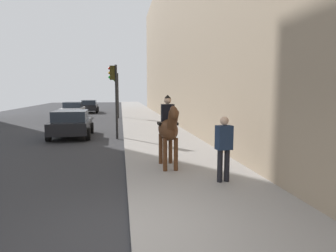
{
  "coord_description": "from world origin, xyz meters",
  "views": [
    {
      "loc": [
        -4.75,
        0.12,
        2.47
      ],
      "look_at": [
        4.0,
        -1.29,
        1.4
      ],
      "focal_mm": 31.29,
      "sensor_mm": 36.0,
      "label": 1
    }
  ],
  "objects": [
    {
      "name": "car_far_lane",
      "position": [
        29.43,
        3.62,
        0.76
      ],
      "size": [
        4.13,
        2.01,
        1.44
      ],
      "rotation": [
        0.0,
        0.0,
        0.03
      ],
      "color": "black",
      "rests_on": "ground"
    },
    {
      "name": "pedestrian_greeting",
      "position": [
        2.31,
        -2.47,
        1.1
      ],
      "size": [
        0.31,
        0.43,
        1.7
      ],
      "rotation": [
        0.0,
        0.0,
        0.14
      ],
      "color": "black",
      "rests_on": "sidewalk_slab"
    },
    {
      "name": "traffic_light_far_curb",
      "position": [
        22.1,
        0.43,
        2.7
      ],
      "size": [
        0.2,
        0.44,
        4.04
      ],
      "color": "black",
      "rests_on": "ground"
    },
    {
      "name": "sidewalk_slab",
      "position": [
        0.0,
        -1.85,
        0.06
      ],
      "size": [
        120.0,
        3.7,
        0.12
      ],
      "primitive_type": "cube",
      "color": "gray",
      "rests_on": "ground"
    },
    {
      "name": "car_near_lane",
      "position": [
        23.41,
        4.51,
        0.74
      ],
      "size": [
        4.06,
        2.02,
        1.44
      ],
      "rotation": [
        0.0,
        0.0,
        3.15
      ],
      "color": "silver",
      "rests_on": "ground"
    },
    {
      "name": "mounted_horse_near",
      "position": [
        3.93,
        -1.3,
        1.34
      ],
      "size": [
        2.15,
        0.6,
        2.23
      ],
      "rotation": [
        0.0,
        0.0,
        3.15
      ],
      "color": "#4C2B16",
      "rests_on": "sidewalk_slab"
    },
    {
      "name": "traffic_light_near_curb",
      "position": [
        10.34,
        0.42,
        2.53
      ],
      "size": [
        0.2,
        0.44,
        3.76
      ],
      "color": "black",
      "rests_on": "ground"
    },
    {
      "name": "car_mid_lane",
      "position": [
        11.35,
        2.74,
        0.76
      ],
      "size": [
        4.07,
        2.19,
        1.44
      ],
      "rotation": [
        0.0,
        0.0,
        0.03
      ],
      "color": "black",
      "rests_on": "ground"
    }
  ]
}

